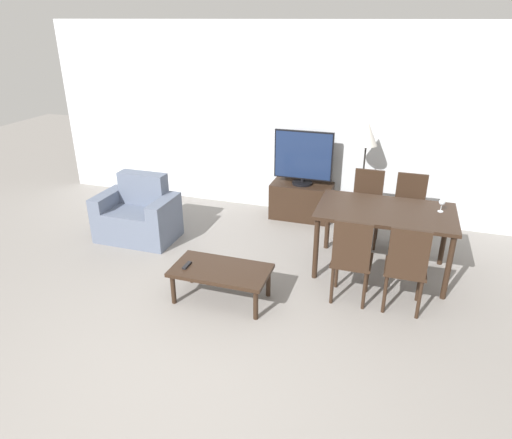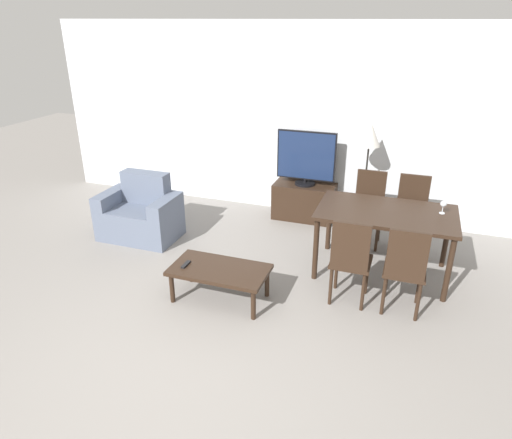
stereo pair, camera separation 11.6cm
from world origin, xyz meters
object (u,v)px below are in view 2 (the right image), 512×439
Objects in this scene: dining_chair_near_right at (405,267)px; remote_primary at (186,264)px; dining_chair_near at (350,258)px; dining_chair_far_left at (368,204)px; coffee_table at (220,272)px; dining_table at (386,218)px; dining_chair_far at (411,210)px; armchair at (141,215)px; wine_glass_left at (443,205)px; floor_lamp at (369,140)px; tv_stand at (304,201)px; tv at (306,158)px.

dining_chair_near_right is 6.32× the size of remote_primary.
dining_chair_far_left is (0.00, 1.52, 0.00)m from dining_chair_near.
dining_table reaches higher than coffee_table.
dining_table is at bearing -109.07° from dining_chair_far.
armchair is at bearing -178.51° from dining_table.
dining_chair_far is at bearing 42.15° from remote_primary.
wine_glass_left reaches higher than remote_primary.
dining_chair_far is 0.52m from dining_chair_far_left.
floor_lamp reaches higher than remote_primary.
floor_lamp reaches higher than wine_glass_left.
floor_lamp reaches higher than armchair.
dining_table is at bearing -45.53° from tv_stand.
dining_chair_far is (0.26, 0.76, -0.16)m from dining_table.
coffee_table is 2.61m from dining_chair_far.
wine_glass_left is at bearing -47.11° from floor_lamp.
dining_chair_far_left is at bearing -74.45° from floor_lamp.
dining_chair_far is 0.78m from wine_glass_left.
dining_chair_near_right is (3.39, -0.68, 0.22)m from armchair.
dining_chair_far is at bearing 70.93° from dining_table.
wine_glass_left is at bearing 46.74° from dining_chair_near.
tv is (1.91, 1.32, 0.61)m from armchair.
dining_chair_near_right is at bearing -90.00° from dining_chair_far.
coffee_table is 0.67× the size of dining_table.
tv_stand is at bearing 90.00° from tv.
coffee_table is at bearing -133.58° from dining_chair_far.
dining_chair_near_right is 1.00× the size of dining_chair_far_left.
dining_chair_near_right is at bearing -70.93° from dining_table.
tv_stand is 2.50m from dining_chair_near_right.
tv_stand is 0.92× the size of dining_chair_near_right.
tv is at bearing 153.37° from dining_chair_far_left.
dining_chair_near is 0.52m from dining_chair_near_right.
dining_table is at bearing 1.49° from armchair.
dining_table is at bearing -167.51° from wine_glass_left.
dining_table is 2.24m from remote_primary.
dining_chair_near is at bearing -13.27° from armchair.
dining_chair_near_right is at bearing -71.62° from floor_lamp.
dining_chair_far reaches higher than coffee_table.
coffee_table is 1.33m from dining_chair_near.
armchair reaches higher than coffee_table.
tv is 2.24m from dining_chair_near.
floor_lamp reaches higher than dining_chair_near.
tv_stand is 0.92× the size of dining_chair_far_left.
floor_lamp is (-0.11, 1.89, 0.74)m from dining_chair_near.
tv_stand is 0.58× the size of floor_lamp.
dining_chair_near is 1.60m from dining_chair_far.
coffee_table is 1.93m from dining_table.
dining_chair_far_left is (0.95, -0.48, 0.26)m from tv_stand.
armchair is 6.74× the size of remote_primary.
dining_table is 1.58× the size of dining_chair_far.
remote_primary is at bearing -147.85° from dining_table.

